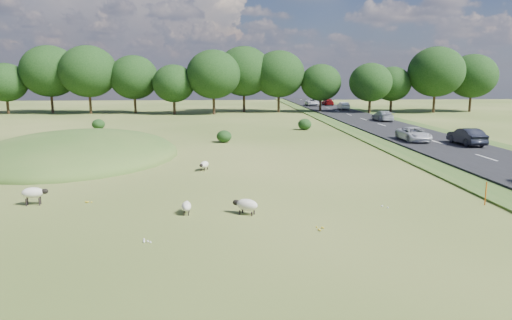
{
  "coord_description": "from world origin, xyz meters",
  "views": [
    {
      "loc": [
        0.14,
        -25.28,
        6.4
      ],
      "look_at": [
        2.0,
        4.0,
        1.0
      ],
      "focal_mm": 32.0,
      "sensor_mm": 36.0,
      "label": 1
    }
  ],
  "objects_px": {
    "sheep_2": "(33,193)",
    "car_2": "(328,102)",
    "car_1": "(414,134)",
    "marker_post": "(486,194)",
    "sheep_0": "(246,205)",
    "car_5": "(383,116)",
    "sheep_1": "(186,206)",
    "sheep_3": "(204,165)",
    "car_0": "(343,106)",
    "car_6": "(467,136)",
    "car_3": "(312,102)"
  },
  "relations": [
    {
      "from": "sheep_2",
      "to": "car_2",
      "type": "height_order",
      "value": "car_2"
    },
    {
      "from": "car_1",
      "to": "marker_post",
      "type": "bearing_deg",
      "value": -103.36
    },
    {
      "from": "sheep_0",
      "to": "car_5",
      "type": "height_order",
      "value": "car_5"
    },
    {
      "from": "sheep_1",
      "to": "sheep_2",
      "type": "xyz_separation_m",
      "value": [
        -7.79,
        1.99,
        0.27
      ]
    },
    {
      "from": "car_5",
      "to": "sheep_0",
      "type": "bearing_deg",
      "value": 63.51
    },
    {
      "from": "sheep_2",
      "to": "sheep_3",
      "type": "bearing_deg",
      "value": 36.26
    },
    {
      "from": "car_1",
      "to": "sheep_3",
      "type": "bearing_deg",
      "value": -149.34
    },
    {
      "from": "car_0",
      "to": "car_6",
      "type": "xyz_separation_m",
      "value": [
        0.0,
        -44.62,
        0.06
      ]
    },
    {
      "from": "car_1",
      "to": "car_5",
      "type": "distance_m",
      "value": 20.33
    },
    {
      "from": "marker_post",
      "to": "car_2",
      "type": "height_order",
      "value": "car_2"
    },
    {
      "from": "sheep_0",
      "to": "sheep_3",
      "type": "height_order",
      "value": "sheep_0"
    },
    {
      "from": "marker_post",
      "to": "car_6",
      "type": "xyz_separation_m",
      "value": [
        8.83,
        18.45,
        0.41
      ]
    },
    {
      "from": "sheep_0",
      "to": "sheep_3",
      "type": "xyz_separation_m",
      "value": [
        -2.47,
        10.37,
        -0.07
      ]
    },
    {
      "from": "sheep_1",
      "to": "sheep_2",
      "type": "height_order",
      "value": "sheep_2"
    },
    {
      "from": "car_1",
      "to": "car_3",
      "type": "height_order",
      "value": "car_3"
    },
    {
      "from": "car_1",
      "to": "car_6",
      "type": "bearing_deg",
      "value": -35.87
    },
    {
      "from": "sheep_0",
      "to": "car_0",
      "type": "height_order",
      "value": "car_0"
    },
    {
      "from": "marker_post",
      "to": "car_1",
      "type": "distance_m",
      "value": 21.79
    },
    {
      "from": "sheep_1",
      "to": "car_0",
      "type": "bearing_deg",
      "value": -22.41
    },
    {
      "from": "sheep_0",
      "to": "sheep_1",
      "type": "xyz_separation_m",
      "value": [
        -2.81,
        0.25,
        -0.1
      ]
    },
    {
      "from": "marker_post",
      "to": "sheep_3",
      "type": "height_order",
      "value": "marker_post"
    },
    {
      "from": "sheep_1",
      "to": "car_6",
      "type": "bearing_deg",
      "value": -53.29
    },
    {
      "from": "sheep_0",
      "to": "car_6",
      "type": "distance_m",
      "value": 28.41
    },
    {
      "from": "sheep_1",
      "to": "car_6",
      "type": "height_order",
      "value": "car_6"
    },
    {
      "from": "sheep_2",
      "to": "car_3",
      "type": "height_order",
      "value": "car_3"
    },
    {
      "from": "sheep_0",
      "to": "car_0",
      "type": "relative_size",
      "value": 0.31
    },
    {
      "from": "marker_post",
      "to": "car_2",
      "type": "bearing_deg",
      "value": 83.4
    },
    {
      "from": "car_5",
      "to": "marker_post",
      "type": "bearing_deg",
      "value": 77.89
    },
    {
      "from": "sheep_2",
      "to": "car_5",
      "type": "relative_size",
      "value": 0.27
    },
    {
      "from": "sheep_3",
      "to": "car_1",
      "type": "xyz_separation_m",
      "value": [
        19.58,
        11.61,
        0.51
      ]
    },
    {
      "from": "sheep_1",
      "to": "car_1",
      "type": "height_order",
      "value": "car_1"
    },
    {
      "from": "sheep_1",
      "to": "car_5",
      "type": "xyz_separation_m",
      "value": [
        23.72,
        41.7,
        0.59
      ]
    },
    {
      "from": "sheep_0",
      "to": "sheep_1",
      "type": "height_order",
      "value": "sheep_0"
    },
    {
      "from": "sheep_2",
      "to": "car_1",
      "type": "bearing_deg",
      "value": 26.74
    },
    {
      "from": "sheep_1",
      "to": "car_6",
      "type": "relative_size",
      "value": 0.22
    },
    {
      "from": "sheep_2",
      "to": "sheep_0",
      "type": "bearing_deg",
      "value": -20.63
    },
    {
      "from": "car_5",
      "to": "car_6",
      "type": "relative_size",
      "value": 1.06
    },
    {
      "from": "car_3",
      "to": "car_5",
      "type": "bearing_deg",
      "value": -83.5
    },
    {
      "from": "sheep_0",
      "to": "car_3",
      "type": "relative_size",
      "value": 0.26
    },
    {
      "from": "car_0",
      "to": "car_2",
      "type": "relative_size",
      "value": 0.92
    },
    {
      "from": "sheep_1",
      "to": "car_2",
      "type": "xyz_separation_m",
      "value": [
        23.72,
        76.89,
        0.54
      ]
    },
    {
      "from": "sheep_3",
      "to": "car_1",
      "type": "relative_size",
      "value": 0.24
    },
    {
      "from": "car_2",
      "to": "sheep_0",
      "type": "bearing_deg",
      "value": 74.83
    },
    {
      "from": "sheep_2",
      "to": "car_1",
      "type": "distance_m",
      "value": 34.03
    },
    {
      "from": "car_1",
      "to": "car_3",
      "type": "distance_m",
      "value": 53.3
    },
    {
      "from": "car_2",
      "to": "car_5",
      "type": "bearing_deg",
      "value": 90.0
    },
    {
      "from": "sheep_1",
      "to": "car_2",
      "type": "bearing_deg",
      "value": -19.1
    },
    {
      "from": "sheep_1",
      "to": "car_3",
      "type": "xyz_separation_m",
      "value": [
        19.92,
        75.03,
        0.59
      ]
    },
    {
      "from": "sheep_3",
      "to": "car_1",
      "type": "bearing_deg",
      "value": 143.43
    },
    {
      "from": "sheep_1",
      "to": "car_5",
      "type": "relative_size",
      "value": 0.21
    }
  ]
}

